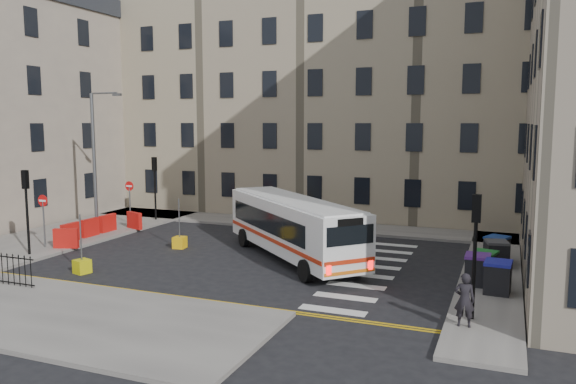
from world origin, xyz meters
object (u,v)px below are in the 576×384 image
Objects in this scene: bollard_yellow at (180,242)px; wheelie_bin_e at (497,248)px; streetlamp at (94,160)px; wheelie_bin_b at (477,269)px; wheelie_bin_c at (484,265)px; wheelie_bin_a at (498,277)px; bus at (293,225)px; bollard_chevron at (82,266)px; wheelie_bin_d at (496,254)px; pedestrian at (464,300)px.

wheelie_bin_e is at bearing 9.61° from bollard_yellow.
streetlamp is 22.08m from wheelie_bin_b.
streetlamp reaches higher than wheelie_bin_b.
wheelie_bin_b is at bearing -8.90° from streetlamp.
wheelie_bin_b is 1.05m from wheelie_bin_c.
wheelie_bin_a is 0.93× the size of wheelie_bin_e.
bollard_chevron is (-7.62, -5.70, -1.35)m from bus.
streetlamp is 22.97m from wheelie_bin_a.
wheelie_bin_d reaches higher than wheelie_bin_c.
bus is at bearing -42.09° from pedestrian.
bus is at bearing 169.06° from wheelie_bin_b.
bollard_yellow is at bearing 172.47° from wheelie_bin_d.
streetlamp is 13.57× the size of bollard_chevron.
bollard_chevron is (-16.71, -8.35, -0.43)m from wheelie_bin_e.
bollard_yellow is at bearing 77.35° from bollard_chevron.
wheelie_bin_b is at bearing -6.72° from bollard_yellow.
wheelie_bin_a is at bearing -47.89° from wheelie_bin_b.
pedestrian is at bearing -91.09° from wheelie_bin_b.
bollard_chevron is at bearing -6.94° from pedestrian.
streetlamp is 8.01m from bollard_yellow.
wheelie_bin_a is 4.20m from pedestrian.
wheelie_bin_a is 2.03× the size of bollard_chevron.
bus is 5.36× the size of pedestrian.
wheelie_bin_d is 18.20m from bollard_chevron.
wheelie_bin_b reaches higher than wheelie_bin_e.
wheelie_bin_d is 2.06× the size of bollard_yellow.
bollard_yellow is 1.00× the size of bollard_chevron.
wheelie_bin_b is at bearing 135.81° from wheelie_bin_a.
streetlamp is at bearing 171.52° from wheelie_bin_b.
streetlamp is 13.43m from bus.
bus reaches higher than wheelie_bin_b.
bollard_yellow is at bearing 133.25° from bus.
pedestrian is (-0.75, -9.31, 0.28)m from wheelie_bin_e.
wheelie_bin_b is 4.40m from wheelie_bin_e.
wheelie_bin_e is at bearing 82.31° from wheelie_bin_b.
streetlamp is 22.45m from wheelie_bin_d.
wheelie_bin_b is 0.70× the size of pedestrian.
wheelie_bin_a is at bearing -64.96° from wheelie_bin_e.
streetlamp is 6.71× the size of wheelie_bin_c.
pedestrian is 2.87× the size of bollard_chevron.
streetlamp is at bearing -154.04° from wheelie_bin_e.
streetlamp is at bearing 166.66° from wheelie_bin_d.
pedestrian is (-0.13, -4.95, 0.25)m from wheelie_bin_b.
bollard_chevron is at bearing -53.56° from streetlamp.
wheelie_bin_b is 2.01× the size of bollard_chevron.
bollard_yellow is (-15.01, 0.72, -0.42)m from wheelie_bin_c.
bus is at bearing 176.39° from wheelie_bin_d.
bus is (13.05, -1.67, -2.68)m from streetlamp.
bollard_chevron is (-16.86, -3.13, -0.46)m from wheelie_bin_a.
streetlamp reaches higher than wheelie_bin_c.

